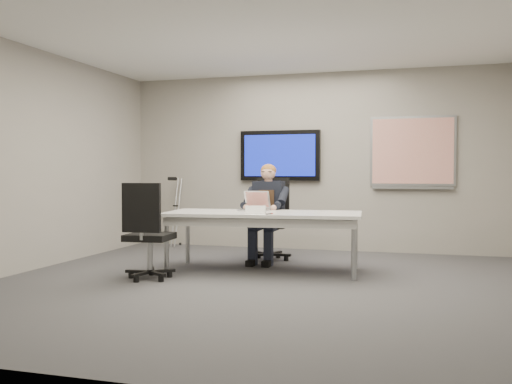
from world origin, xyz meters
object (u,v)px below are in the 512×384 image
(seated_person, at_px, (265,223))
(office_chair_near, at_px, (148,249))
(laptop, at_px, (255,206))
(conference_table, at_px, (263,219))
(office_chair_far, at_px, (270,234))

(seated_person, bearing_deg, office_chair_near, -121.84)
(seated_person, relative_size, laptop, 3.49)
(conference_table, relative_size, laptop, 6.41)
(seated_person, xyz_separation_m, laptop, (-0.03, -0.40, 0.26))
(office_chair_near, bearing_deg, laptop, -133.10)
(office_chair_near, distance_m, laptop, 1.56)
(conference_table, relative_size, seated_person, 1.84)
(office_chair_near, bearing_deg, conference_table, -145.63)
(office_chair_far, relative_size, laptop, 2.98)
(office_chair_far, height_order, seated_person, seated_person)
(office_chair_near, xyz_separation_m, seated_person, (0.96, 1.57, 0.20))
(office_chair_near, bearing_deg, office_chair_far, -122.20)
(laptop, bearing_deg, office_chair_near, -120.08)
(office_chair_far, bearing_deg, seated_person, -90.95)
(seated_person, bearing_deg, office_chair_far, 89.88)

